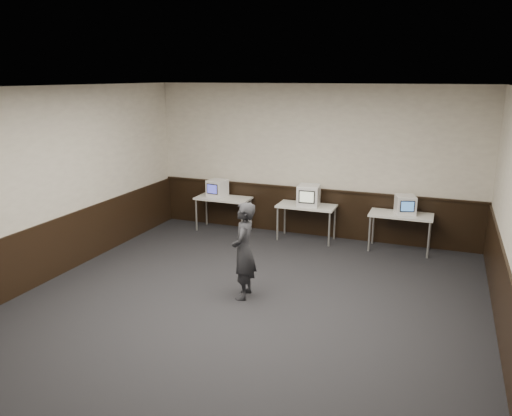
# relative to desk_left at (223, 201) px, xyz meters

# --- Properties ---
(floor) EXTENTS (8.00, 8.00, 0.00)m
(floor) POSITION_rel_desk_left_xyz_m (1.90, -3.60, -0.68)
(floor) COLOR black
(floor) RESTS_ON ground
(ceiling) EXTENTS (8.00, 8.00, 0.00)m
(ceiling) POSITION_rel_desk_left_xyz_m (1.90, -3.60, 2.52)
(ceiling) COLOR white
(ceiling) RESTS_ON back_wall
(back_wall) EXTENTS (7.00, 0.00, 7.00)m
(back_wall) POSITION_rel_desk_left_xyz_m (1.90, 0.40, 0.92)
(back_wall) COLOR beige
(back_wall) RESTS_ON ground
(front_wall) EXTENTS (7.00, 0.00, 7.00)m
(front_wall) POSITION_rel_desk_left_xyz_m (1.90, -7.60, 0.92)
(front_wall) COLOR beige
(front_wall) RESTS_ON ground
(left_wall) EXTENTS (0.00, 8.00, 8.00)m
(left_wall) POSITION_rel_desk_left_xyz_m (-1.60, -3.60, 0.92)
(left_wall) COLOR beige
(left_wall) RESTS_ON ground
(wainscot_back) EXTENTS (6.98, 0.04, 1.00)m
(wainscot_back) POSITION_rel_desk_left_xyz_m (1.90, 0.38, -0.18)
(wainscot_back) COLOR black
(wainscot_back) RESTS_ON back_wall
(wainscot_left) EXTENTS (0.04, 7.98, 1.00)m
(wainscot_left) POSITION_rel_desk_left_xyz_m (-1.58, -3.60, -0.18)
(wainscot_left) COLOR black
(wainscot_left) RESTS_ON left_wall
(wainscot_right) EXTENTS (0.04, 7.98, 1.00)m
(wainscot_right) POSITION_rel_desk_left_xyz_m (5.38, -3.60, -0.18)
(wainscot_right) COLOR black
(wainscot_right) RESTS_ON right_wall
(wainscot_rail) EXTENTS (6.98, 0.06, 0.04)m
(wainscot_rail) POSITION_rel_desk_left_xyz_m (1.90, 0.36, 0.34)
(wainscot_rail) COLOR black
(wainscot_rail) RESTS_ON wainscot_back
(desk_left) EXTENTS (1.20, 0.60, 0.75)m
(desk_left) POSITION_rel_desk_left_xyz_m (0.00, 0.00, 0.00)
(desk_left) COLOR silver
(desk_left) RESTS_ON ground
(desk_center) EXTENTS (1.20, 0.60, 0.75)m
(desk_center) POSITION_rel_desk_left_xyz_m (1.90, 0.00, 0.00)
(desk_center) COLOR silver
(desk_center) RESTS_ON ground
(desk_right) EXTENTS (1.20, 0.60, 0.75)m
(desk_right) POSITION_rel_desk_left_xyz_m (3.80, 0.00, 0.00)
(desk_right) COLOR silver
(desk_right) RESTS_ON ground
(emac_left) EXTENTS (0.43, 0.45, 0.37)m
(emac_left) POSITION_rel_desk_left_xyz_m (-0.16, 0.04, 0.26)
(emac_left) COLOR white
(emac_left) RESTS_ON desk_left
(emac_center) EXTENTS (0.48, 0.50, 0.44)m
(emac_center) POSITION_rel_desk_left_xyz_m (1.95, -0.03, 0.29)
(emac_center) COLOR white
(emac_center) RESTS_ON desk_center
(emac_right) EXTENTS (0.46, 0.47, 0.36)m
(emac_right) POSITION_rel_desk_left_xyz_m (3.86, 0.03, 0.25)
(emac_right) COLOR white
(emac_right) RESTS_ON desk_right
(person) EXTENTS (0.44, 0.60, 1.52)m
(person) POSITION_rel_desk_left_xyz_m (1.76, -3.07, 0.08)
(person) COLOR #232328
(person) RESTS_ON ground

